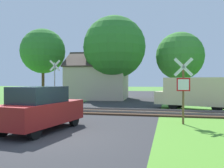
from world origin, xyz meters
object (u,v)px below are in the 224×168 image
(crossing_sign_far, at_px, (55,80))
(mail_truck, at_px, (194,92))
(stop_sign_near, at_px, (183,87))
(house, at_px, (98,82))
(tree_left, at_px, (43,51))
(tree_right, at_px, (180,56))
(parked_car, at_px, (41,109))
(tree_center, at_px, (114,47))

(crossing_sign_far, xyz_separation_m, mail_truck, (10.38, 0.30, -0.86))
(stop_sign_near, xyz_separation_m, mail_truck, (1.11, 6.30, -0.50))
(stop_sign_near, height_order, mail_truck, stop_sign_near)
(house, bearing_deg, crossing_sign_far, -99.38)
(house, xyz_separation_m, mail_truck, (9.43, -8.77, -0.70))
(stop_sign_near, distance_m, tree_left, 19.04)
(tree_right, xyz_separation_m, parked_car, (-6.19, -18.08, -3.73))
(tree_right, bearing_deg, tree_center, -167.06)
(tree_left, distance_m, mail_truck, 16.69)
(crossing_sign_far, distance_m, tree_center, 9.01)
(house, bearing_deg, tree_center, -35.55)
(stop_sign_near, bearing_deg, tree_left, -43.77)
(stop_sign_near, bearing_deg, mail_truck, -101.28)
(tree_left, bearing_deg, mail_truck, -23.07)
(mail_truck, bearing_deg, parked_car, 161.86)
(mail_truck, bearing_deg, tree_center, 62.86)
(crossing_sign_far, height_order, house, house)
(tree_right, bearing_deg, parked_car, -108.90)
(stop_sign_near, xyz_separation_m, tree_left, (-13.81, 12.65, 3.46))
(house, xyz_separation_m, tree_left, (-5.48, -2.41, 3.26))
(house, xyz_separation_m, parked_car, (2.69, -17.89, -1.05))
(house, bearing_deg, mail_truck, -46.31)
(tree_right, bearing_deg, mail_truck, -86.45)
(stop_sign_near, relative_size, tree_right, 0.43)
(crossing_sign_far, height_order, tree_left, tree_left)
(tree_left, bearing_deg, parked_car, -62.17)
(stop_sign_near, height_order, house, house)
(tree_center, bearing_deg, crossing_sign_far, -111.86)
(tree_center, bearing_deg, house, 147.86)
(stop_sign_near, height_order, tree_right, tree_right)
(tree_right, height_order, tree_center, tree_center)
(crossing_sign_far, distance_m, mail_truck, 10.42)
(parked_car, bearing_deg, house, 106.68)
(crossing_sign_far, height_order, tree_right, tree_right)
(tree_left, relative_size, tree_center, 0.86)
(tree_left, distance_m, tree_right, 14.61)
(stop_sign_near, height_order, tree_left, tree_left)
(tree_left, distance_m, parked_car, 18.02)
(tree_center, height_order, mail_truck, tree_center)
(mail_truck, bearing_deg, crossing_sign_far, 110.02)
(stop_sign_near, relative_size, tree_center, 0.35)
(parked_car, bearing_deg, mail_truck, 61.64)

